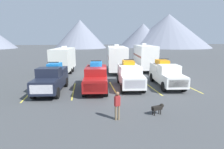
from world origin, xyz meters
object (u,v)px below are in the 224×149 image
pickup_truck_d (166,74)px  camper_trailer_a (63,59)px  dog (158,108)px  pickup_truck_a (52,78)px  pickup_truck_b (96,77)px  camper_trailer_b (117,58)px  pickup_truck_c (130,75)px  person_a (117,104)px  camper_trailer_c (145,57)px

pickup_truck_d → camper_trailer_a: 13.95m
pickup_truck_d → dog: (-3.59, -6.74, -0.78)m
pickup_truck_a → pickup_truck_b: size_ratio=0.98×
pickup_truck_b → camper_trailer_b: bearing=67.6°
pickup_truck_c → pickup_truck_d: bearing=0.6°
person_a → camper_trailer_b: bearing=80.0°
pickup_truck_c → camper_trailer_c: 9.67m
pickup_truck_b → camper_trailer_c: size_ratio=0.72×
pickup_truck_a → camper_trailer_a: bearing=89.6°
camper_trailer_b → camper_trailer_c: camper_trailer_c is taller
pickup_truck_c → dog: (0.19, -6.70, -0.77)m
camper_trailer_a → person_a: 16.33m
camper_trailer_b → person_a: (-2.66, -15.08, -1.05)m
camper_trailer_b → camper_trailer_c: (4.28, 0.57, 0.06)m
camper_trailer_b → dog: (0.06, -14.69, -1.60)m
pickup_truck_b → person_a: bearing=-82.9°
camper_trailer_b → camper_trailer_c: size_ratio=1.06×
pickup_truck_b → pickup_truck_d: 7.15m
camper_trailer_b → pickup_truck_d: bearing=-65.3°
pickup_truck_b → dog: (3.54, -6.25, -0.77)m
pickup_truck_c → camper_trailer_a: size_ratio=0.76×
pickup_truck_b → dog: pickup_truck_b is taller
camper_trailer_b → pickup_truck_a: bearing=-131.3°
camper_trailer_a → person_a: bearing=-73.0°
pickup_truck_d → camper_trailer_c: camper_trailer_c is taller
pickup_truck_a → pickup_truck_b: 3.99m
pickup_truck_c → pickup_truck_d: size_ratio=0.92×
camper_trailer_b → camper_trailer_a: bearing=176.0°
camper_trailer_a → pickup_truck_c: bearing=-49.4°
pickup_truck_d → camper_trailer_a: size_ratio=0.82×
camper_trailer_c → camper_trailer_a: bearing=-179.7°
pickup_truck_c → camper_trailer_b: bearing=89.1°
camper_trailer_a → person_a: size_ratio=4.22×
pickup_truck_a → pickup_truck_c: 7.36m
pickup_truck_d → camper_trailer_b: camper_trailer_b is taller
pickup_truck_d → pickup_truck_a: bearing=-177.1°
pickup_truck_b → dog: size_ratio=5.96×
pickup_truck_c → pickup_truck_b: bearing=-172.3°
pickup_truck_c → pickup_truck_a: bearing=-175.9°
camper_trailer_b → person_a: size_ratio=4.71×
person_a → dog: (2.72, 0.38, -0.55)m
pickup_truck_d → dog: 7.68m
camper_trailer_c → camper_trailer_b: bearing=-172.4°
pickup_truck_b → camper_trailer_a: (-3.93, 8.96, 0.72)m
person_a → dog: bearing=8.1°
camper_trailer_c → person_a: size_ratio=4.46×
dog → pickup_truck_a: bearing=140.6°
pickup_truck_a → camper_trailer_b: 11.36m
camper_trailer_b → pickup_truck_c: bearing=-90.9°
pickup_truck_a → camper_trailer_a: 9.06m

